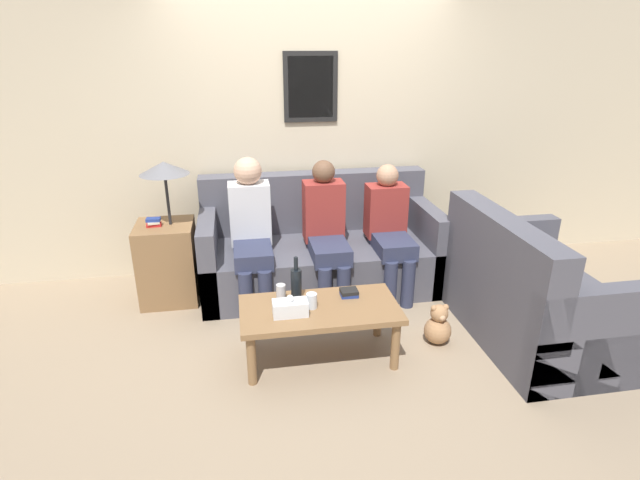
{
  "coord_description": "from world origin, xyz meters",
  "views": [
    {
      "loc": [
        -0.69,
        -3.53,
        2.07
      ],
      "look_at": [
        -0.1,
        -0.05,
        0.67
      ],
      "focal_mm": 28.0,
      "sensor_mm": 36.0,
      "label": 1
    }
  ],
  "objects_px": {
    "couch_side": "(532,299)",
    "person_right": "(390,227)",
    "coffee_table": "(320,314)",
    "wine_bottle": "(296,283)",
    "drinking_glass": "(312,301)",
    "teddy_bear": "(438,326)",
    "person_left": "(251,227)",
    "person_middle": "(326,228)",
    "couch_main": "(319,250)"
  },
  "relations": [
    {
      "from": "person_middle",
      "to": "person_right",
      "type": "height_order",
      "value": "person_middle"
    },
    {
      "from": "drinking_glass",
      "to": "person_left",
      "type": "relative_size",
      "value": 0.09
    },
    {
      "from": "wine_bottle",
      "to": "couch_main",
      "type": "bearing_deg",
      "value": 71.9
    },
    {
      "from": "couch_main",
      "to": "person_right",
      "type": "relative_size",
      "value": 1.87
    },
    {
      "from": "couch_side",
      "to": "wine_bottle",
      "type": "relative_size",
      "value": 4.41
    },
    {
      "from": "wine_bottle",
      "to": "person_left",
      "type": "relative_size",
      "value": 0.26
    },
    {
      "from": "couch_main",
      "to": "coffee_table",
      "type": "xyz_separation_m",
      "value": [
        -0.19,
        -1.17,
        0.02
      ]
    },
    {
      "from": "couch_main",
      "to": "coffee_table",
      "type": "distance_m",
      "value": 1.18
    },
    {
      "from": "wine_bottle",
      "to": "person_right",
      "type": "relative_size",
      "value": 0.28
    },
    {
      "from": "couch_side",
      "to": "person_right",
      "type": "relative_size",
      "value": 1.24
    },
    {
      "from": "couch_main",
      "to": "wine_bottle",
      "type": "xyz_separation_m",
      "value": [
        -0.33,
        -1.02,
        0.2
      ]
    },
    {
      "from": "couch_side",
      "to": "drinking_glass",
      "type": "height_order",
      "value": "couch_side"
    },
    {
      "from": "wine_bottle",
      "to": "person_right",
      "type": "distance_m",
      "value": 1.2
    },
    {
      "from": "drinking_glass",
      "to": "teddy_bear",
      "type": "bearing_deg",
      "value": 2.24
    },
    {
      "from": "person_left",
      "to": "person_middle",
      "type": "height_order",
      "value": "person_left"
    },
    {
      "from": "person_middle",
      "to": "wine_bottle",
      "type": "bearing_deg",
      "value": -114.29
    },
    {
      "from": "person_middle",
      "to": "teddy_bear",
      "type": "bearing_deg",
      "value": -53.39
    },
    {
      "from": "coffee_table",
      "to": "person_right",
      "type": "relative_size",
      "value": 0.97
    },
    {
      "from": "teddy_bear",
      "to": "person_left",
      "type": "bearing_deg",
      "value": 144.05
    },
    {
      "from": "teddy_bear",
      "to": "couch_side",
      "type": "bearing_deg",
      "value": -3.63
    },
    {
      "from": "couch_main",
      "to": "drinking_glass",
      "type": "height_order",
      "value": "couch_main"
    },
    {
      "from": "teddy_bear",
      "to": "wine_bottle",
      "type": "bearing_deg",
      "value": 173.73
    },
    {
      "from": "drinking_glass",
      "to": "person_middle",
      "type": "bearing_deg",
      "value": 73.82
    },
    {
      "from": "drinking_glass",
      "to": "couch_side",
      "type": "bearing_deg",
      "value": -0.25
    },
    {
      "from": "wine_bottle",
      "to": "teddy_bear",
      "type": "xyz_separation_m",
      "value": [
        1.02,
        -0.11,
        -0.39
      ]
    },
    {
      "from": "person_left",
      "to": "couch_main",
      "type": "bearing_deg",
      "value": 17.6
    },
    {
      "from": "drinking_glass",
      "to": "teddy_bear",
      "type": "xyz_separation_m",
      "value": [
        0.94,
        0.04,
        -0.32
      ]
    },
    {
      "from": "couch_side",
      "to": "coffee_table",
      "type": "xyz_separation_m",
      "value": [
        -1.58,
        0.01,
        0.02
      ]
    },
    {
      "from": "person_left",
      "to": "person_right",
      "type": "relative_size",
      "value": 1.09
    },
    {
      "from": "person_right",
      "to": "wine_bottle",
      "type": "bearing_deg",
      "value": -139.16
    },
    {
      "from": "drinking_glass",
      "to": "couch_main",
      "type": "bearing_deg",
      "value": 77.96
    },
    {
      "from": "couch_main",
      "to": "wine_bottle",
      "type": "height_order",
      "value": "couch_main"
    },
    {
      "from": "couch_side",
      "to": "teddy_bear",
      "type": "height_order",
      "value": "couch_side"
    },
    {
      "from": "wine_bottle",
      "to": "drinking_glass",
      "type": "relative_size",
      "value": 2.99
    },
    {
      "from": "wine_bottle",
      "to": "person_left",
      "type": "xyz_separation_m",
      "value": [
        -0.27,
        0.83,
        0.13
      ]
    },
    {
      "from": "person_left",
      "to": "teddy_bear",
      "type": "distance_m",
      "value": 1.68
    },
    {
      "from": "couch_side",
      "to": "person_middle",
      "type": "bearing_deg",
      "value": 55.27
    },
    {
      "from": "couch_main",
      "to": "drinking_glass",
      "type": "xyz_separation_m",
      "value": [
        -0.25,
        -1.17,
        0.13
      ]
    },
    {
      "from": "coffee_table",
      "to": "wine_bottle",
      "type": "relative_size",
      "value": 3.45
    },
    {
      "from": "teddy_bear",
      "to": "couch_main",
      "type": "bearing_deg",
      "value": 121.52
    },
    {
      "from": "drinking_glass",
      "to": "teddy_bear",
      "type": "distance_m",
      "value": 0.99
    },
    {
      "from": "wine_bottle",
      "to": "person_left",
      "type": "height_order",
      "value": "person_left"
    },
    {
      "from": "couch_main",
      "to": "person_right",
      "type": "bearing_deg",
      "value": -21.85
    },
    {
      "from": "drinking_glass",
      "to": "teddy_bear",
      "type": "relative_size",
      "value": 0.33
    },
    {
      "from": "coffee_table",
      "to": "couch_main",
      "type": "bearing_deg",
      "value": 80.57
    },
    {
      "from": "person_left",
      "to": "teddy_bear",
      "type": "bearing_deg",
      "value": -35.95
    },
    {
      "from": "person_middle",
      "to": "teddy_bear",
      "type": "distance_m",
      "value": 1.22
    },
    {
      "from": "wine_bottle",
      "to": "drinking_glass",
      "type": "xyz_separation_m",
      "value": [
        0.08,
        -0.15,
        -0.07
      ]
    },
    {
      "from": "person_left",
      "to": "coffee_table",
      "type": "bearing_deg",
      "value": -67.33
    },
    {
      "from": "couch_side",
      "to": "person_left",
      "type": "relative_size",
      "value": 1.14
    }
  ]
}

